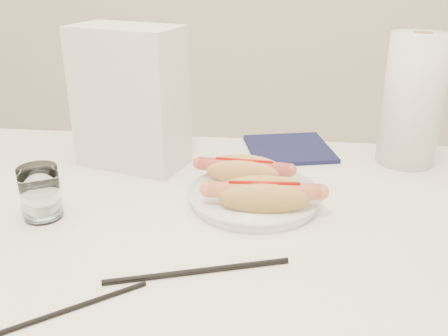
# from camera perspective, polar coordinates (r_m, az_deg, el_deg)

# --- Properties ---
(table) EXTENTS (1.20, 0.80, 0.75)m
(table) POSITION_cam_1_polar(r_m,az_deg,el_deg) (0.84, -4.26, -9.69)
(table) COLOR white
(table) RESTS_ON ground
(plate) EXTENTS (0.23, 0.23, 0.02)m
(plate) POSITION_cam_1_polar(r_m,az_deg,el_deg) (0.86, 3.47, -3.37)
(plate) COLOR white
(plate) RESTS_ON table
(hotdog_left) EXTENTS (0.16, 0.07, 0.04)m
(hotdog_left) POSITION_cam_1_polar(r_m,az_deg,el_deg) (0.89, 2.27, -0.24)
(hotdog_left) COLOR tan
(hotdog_left) RESTS_ON plate
(hotdog_right) EXTENTS (0.18, 0.08, 0.05)m
(hotdog_right) POSITION_cam_1_polar(r_m,az_deg,el_deg) (0.80, 4.53, -3.06)
(hotdog_right) COLOR tan
(hotdog_right) RESTS_ON plate
(water_glass) EXTENTS (0.06, 0.06, 0.09)m
(water_glass) POSITION_cam_1_polar(r_m,az_deg,el_deg) (0.85, -20.10, -2.65)
(water_glass) COLOR white
(water_glass) RESTS_ON table
(chopstick_near) EXTENTS (0.16, 0.13, 0.01)m
(chopstick_near) POSITION_cam_1_polar(r_m,az_deg,el_deg) (0.65, -17.38, -15.12)
(chopstick_near) COLOR black
(chopstick_near) RESTS_ON table
(chopstick_far) EXTENTS (0.24, 0.09, 0.01)m
(chopstick_far) POSITION_cam_1_polar(r_m,az_deg,el_deg) (0.68, -2.98, -11.59)
(chopstick_far) COLOR black
(chopstick_far) RESTS_ON table
(napkin_box) EXTENTS (0.23, 0.17, 0.27)m
(napkin_box) POSITION_cam_1_polar(r_m,az_deg,el_deg) (0.99, -10.59, 7.79)
(napkin_box) COLOR silver
(napkin_box) RESTS_ON table
(navy_napkin) EXTENTS (0.21, 0.21, 0.01)m
(navy_napkin) POSITION_cam_1_polar(r_m,az_deg,el_deg) (1.09, 7.37, 2.19)
(navy_napkin) COLOR #13153C
(navy_napkin) RESTS_ON table
(paper_towel_roll) EXTENTS (0.12, 0.12, 0.26)m
(paper_towel_roll) POSITION_cam_1_polar(r_m,az_deg,el_deg) (1.06, 20.62, 7.19)
(paper_towel_roll) COLOR white
(paper_towel_roll) RESTS_ON table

